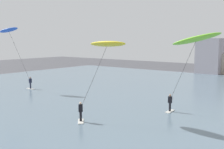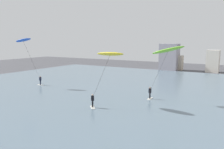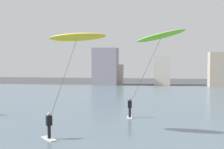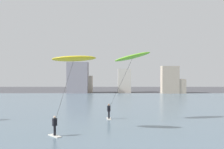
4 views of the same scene
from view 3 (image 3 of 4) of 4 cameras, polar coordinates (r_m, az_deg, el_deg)
water_bay at (r=30.31m, az=9.32°, el=-6.49°), size 84.00×52.00×0.10m
far_shore_buildings at (r=57.67m, az=7.86°, el=0.84°), size 26.82×5.16×7.17m
kitesurfer_lime at (r=24.26m, az=8.88°, el=6.34°), size 4.84×2.43×7.50m
kitesurfer_yellow at (r=19.91m, az=-6.95°, el=6.03°), size 4.12×3.48×6.70m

